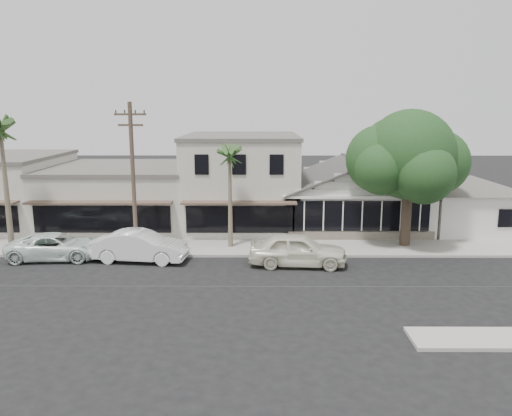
{
  "coord_description": "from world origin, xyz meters",
  "views": [
    {
      "loc": [
        -1.75,
        -23.34,
        8.63
      ],
      "look_at": [
        -1.9,
        6.0,
        2.76
      ],
      "focal_mm": 35.0,
      "sensor_mm": 36.0,
      "label": 1
    }
  ],
  "objects_px": {
    "car_1": "(140,246)",
    "car_2": "(56,246)",
    "utility_pole": "(133,176)",
    "shade_tree": "(407,157)",
    "car_0": "(298,249)"
  },
  "relations": [
    {
      "from": "car_0",
      "to": "shade_tree",
      "type": "height_order",
      "value": "shade_tree"
    },
    {
      "from": "utility_pole",
      "to": "shade_tree",
      "type": "bearing_deg",
      "value": 7.87
    },
    {
      "from": "car_1",
      "to": "shade_tree",
      "type": "xyz_separation_m",
      "value": [
        15.97,
        3.3,
        4.79
      ]
    },
    {
      "from": "car_0",
      "to": "utility_pole",
      "type": "bearing_deg",
      "value": 83.08
    },
    {
      "from": "car_1",
      "to": "shade_tree",
      "type": "relative_size",
      "value": 0.62
    },
    {
      "from": "shade_tree",
      "to": "car_2",
      "type": "bearing_deg",
      "value": -172.09
    },
    {
      "from": "car_1",
      "to": "shade_tree",
      "type": "bearing_deg",
      "value": -71.83
    },
    {
      "from": "car_1",
      "to": "car_2",
      "type": "distance_m",
      "value": 5.02
    },
    {
      "from": "car_1",
      "to": "car_2",
      "type": "relative_size",
      "value": 1.0
    },
    {
      "from": "utility_pole",
      "to": "car_1",
      "type": "relative_size",
      "value": 1.67
    },
    {
      "from": "car_2",
      "to": "shade_tree",
      "type": "height_order",
      "value": "shade_tree"
    },
    {
      "from": "utility_pole",
      "to": "car_0",
      "type": "relative_size",
      "value": 1.66
    },
    {
      "from": "utility_pole",
      "to": "car_2",
      "type": "xyz_separation_m",
      "value": [
        -4.53,
        -0.64,
        -4.04
      ]
    },
    {
      "from": "car_2",
      "to": "car_0",
      "type": "bearing_deg",
      "value": -98.17
    },
    {
      "from": "utility_pole",
      "to": "car_0",
      "type": "height_order",
      "value": "utility_pole"
    }
  ]
}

